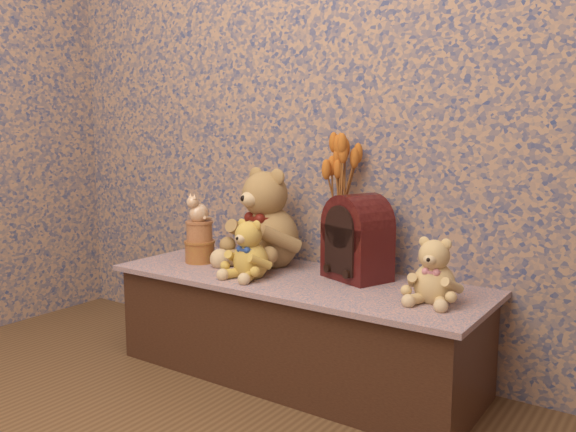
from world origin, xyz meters
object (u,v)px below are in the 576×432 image
biscuit_tin_lower (200,252)px  ceramic_vase (342,249)px  teddy_large (269,213)px  teddy_small (435,267)px  cat_figurine (199,207)px  teddy_medium (251,246)px  cathedral_radio (357,237)px

biscuit_tin_lower → ceramic_vase: bearing=17.5°
teddy_large → teddy_small: (0.76, -0.13, -0.10)m
cat_figurine → biscuit_tin_lower: bearing=-164.8°
teddy_medium → teddy_small: size_ratio=1.04×
teddy_large → teddy_medium: bearing=-58.2°
biscuit_tin_lower → teddy_medium: bearing=-13.2°
cathedral_radio → cat_figurine: bearing=-148.3°
cathedral_radio → ceramic_vase: 0.13m
ceramic_vase → cat_figurine: bearing=-162.5°
biscuit_tin_lower → cat_figurine: size_ratio=1.01×
teddy_small → biscuit_tin_lower: (-1.03, 0.00, -0.07)m
teddy_large → teddy_medium: size_ratio=1.81×
ceramic_vase → biscuit_tin_lower: bearing=-162.5°
teddy_medium → teddy_large: bearing=111.4°
teddy_small → cathedral_radio: size_ratio=0.71×
teddy_medium → cathedral_radio: cathedral_radio is taller
teddy_small → cat_figurine: 1.03m
teddy_large → cat_figurine: teddy_large is taller
ceramic_vase → teddy_medium: bearing=-133.5°
teddy_medium → biscuit_tin_lower: (-0.33, 0.08, -0.07)m
teddy_large → biscuit_tin_lower: size_ratio=3.50×
teddy_medium → ceramic_vase: bearing=50.3°
cathedral_radio → biscuit_tin_lower: size_ratio=2.61×
cathedral_radio → biscuit_tin_lower: (-0.68, -0.13, -0.12)m
cathedral_radio → ceramic_vase: bearing=170.1°
ceramic_vase → biscuit_tin_lower: (-0.58, -0.18, -0.05)m
teddy_medium → cat_figurine: size_ratio=1.95×
cat_figurine → teddy_small: bearing=15.1°
teddy_small → cat_figurine: size_ratio=1.87×
cathedral_radio → cat_figurine: size_ratio=2.62×
cathedral_radio → teddy_large: bearing=-158.6°
teddy_small → ceramic_vase: size_ratio=1.24×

